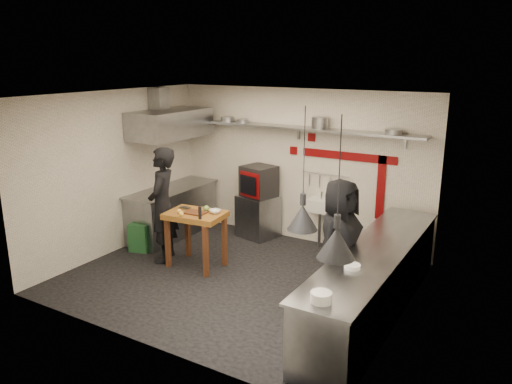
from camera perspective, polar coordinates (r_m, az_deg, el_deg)
The scene contains 47 objects.
floor at distance 7.86m, azimuth -2.16°, elevation -9.86°, with size 5.00×5.00×0.00m, color black.
ceiling at distance 7.15m, azimuth -2.39°, elevation 10.94°, with size 5.00×5.00×0.00m, color silver.
wall_back at distance 9.17m, azimuth 4.90°, elevation 2.98°, with size 5.00×0.04×2.80m, color silver.
wall_front at distance 5.82m, azimuth -13.62°, elevation -4.60°, with size 5.00×0.04×2.80m, color silver.
wall_left at distance 8.96m, azimuth -15.83°, elevation 2.17°, with size 0.04×4.20×2.80m, color silver.
wall_right at distance 6.43m, azimuth 16.82°, elevation -2.93°, with size 0.04×4.20×2.80m, color silver.
red_band_horiz at distance 8.73m, azimuth 10.50°, elevation 4.05°, with size 1.70×0.02×0.14m, color #660608.
red_band_vert at distance 8.65m, azimuth 14.07°, elevation 0.48°, with size 0.14×0.02×1.10m, color #660608.
red_tile_a at distance 8.94m, azimuth 6.37°, elevation 6.23°, with size 0.14×0.02×0.14m, color #660608.
red_tile_b at distance 9.14m, azimuth 4.31°, elevation 4.75°, with size 0.14×0.02×0.14m, color #660608.
back_shelf at distance 8.88m, azimuth 4.49°, elevation 7.32°, with size 4.60×0.34×0.04m, color slate.
shelf_bracket_left at distance 10.00m, azimuth -5.02°, elevation 7.60°, with size 0.04×0.06×0.24m, color slate.
shelf_bracket_mid at distance 9.03m, azimuth 4.90°, elevation 6.80°, with size 0.04×0.06×0.24m, color slate.
shelf_bracket_right at distance 8.39m, azimuth 16.70°, elevation 5.58°, with size 0.04×0.06×0.24m, color slate.
pan_far_left at distance 9.59m, azimuth -3.28°, elevation 8.31°, with size 0.26×0.26×0.09m, color slate.
pan_mid_left at distance 9.40m, azimuth -1.52°, elevation 8.13°, with size 0.22×0.22×0.07m, color slate.
stock_pot at distance 8.67m, azimuth 7.32°, elevation 7.85°, with size 0.29×0.29×0.20m, color slate.
pan_right at distance 8.26m, azimuth 15.46°, elevation 6.65°, with size 0.27×0.27×0.08m, color slate.
oven_stand at distance 9.50m, azimuth 0.23°, elevation -2.78°, with size 0.66×0.60×0.80m, color slate.
combi_oven at distance 9.28m, azimuth 0.33°, elevation 1.23°, with size 0.56×0.52×0.58m, color black.
oven_door at distance 9.02m, azimuth -0.73°, elevation 0.82°, with size 0.46×0.03×0.46m, color #660608.
oven_glass at distance 9.00m, azimuth -0.91°, elevation 0.78°, with size 0.39×0.02×0.34m, color black.
hand_sink at distance 8.94m, azimuth 7.47°, elevation -1.51°, with size 0.46×0.34×0.22m, color silver.
sink_tap at distance 8.89m, azimuth 7.51°, elevation -0.40°, with size 0.03×0.03×0.14m, color slate.
sink_drain at distance 9.04m, azimuth 7.27°, elevation -4.24°, with size 0.06×0.06×0.66m, color slate.
utensil_rail at distance 8.93m, azimuth 7.95°, elevation 2.04°, with size 0.02×0.02×0.90m, color slate.
counter_right at distance 6.85m, azimuth 13.33°, elevation -10.08°, with size 0.70×3.80×0.90m, color slate.
counter_right_top at distance 6.67m, azimuth 13.58°, elevation -6.46°, with size 0.76×3.90×0.03m, color slate.
plate_stack at distance 5.18m, azimuth 7.47°, elevation -11.84°, with size 0.22×0.22×0.11m, color silver.
small_bowl_right at distance 6.01m, azimuth 10.95°, elevation -8.36°, with size 0.19×0.19×0.05m, color silver.
counter_left at distance 9.70m, azimuth -9.53°, elevation -2.30°, with size 0.70×1.90×0.90m, color slate.
counter_left_top at distance 9.57m, azimuth -9.65°, elevation 0.36°, with size 0.76×2.00×0.03m, color slate.
extractor_hood at distance 9.30m, azimuth -9.74°, elevation 7.69°, with size 0.78×1.60×0.50m, color slate.
hood_duct at distance 9.43m, azimuth -11.03°, elevation 10.17°, with size 0.28×0.28×0.50m, color slate.
green_bin at distance 9.11m, azimuth -13.01°, elevation -4.98°, with size 0.34×0.34×0.50m, color #1F552A.
prep_table at distance 8.20m, azimuth -6.85°, elevation -5.40°, with size 0.92×0.64×0.92m, color #915F25, non-canonical shape.
cutting_board at distance 8.00m, azimuth -6.94°, elevation -2.35°, with size 0.34×0.24×0.03m, color #552C17.
pepper_mill at distance 7.69m, azimuth -6.42°, elevation -2.38°, with size 0.05×0.05×0.20m, color black.
lemon_a at distance 8.02m, azimuth -8.79°, elevation -2.17°, with size 0.07×0.07×0.07m, color gold.
lemon_b at distance 7.88m, azimuth -8.54°, elevation -2.49°, with size 0.08×0.08×0.08m, color gold.
veg_ball at distance 8.07m, azimuth -5.70°, elevation -1.87°, with size 0.10×0.10×0.10m, color olive.
steel_tray at distance 8.25m, azimuth -8.15°, elevation -1.84°, with size 0.17×0.11×0.03m, color slate.
bowl at distance 7.97m, azimuth -4.70°, elevation -2.23°, with size 0.18×0.18×0.06m, color silver.
heat_lamp_near at distance 5.79m, azimuth 5.48°, elevation 2.56°, with size 0.37×0.37×1.46m, color black, non-canonical shape.
heat_lamp_far at distance 4.99m, azimuth 9.42°, elevation 0.36°, with size 0.39×0.39×1.47m, color black, non-canonical shape.
chef_left at distance 8.37m, azimuth -10.63°, elevation -1.49°, with size 0.70×0.46×1.93m, color black.
chef_right at distance 6.85m, azimuth 9.48°, elevation -5.83°, with size 0.88×0.57×1.79m, color black.
Camera 1 is at (3.89, -5.97, 3.32)m, focal length 35.00 mm.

